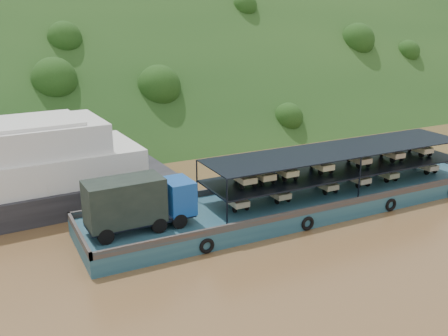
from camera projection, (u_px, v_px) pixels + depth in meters
name	position (u px, v px, depth m)	size (l,w,h in m)	color
ground	(264.00, 214.00, 38.97)	(160.00, 160.00, 0.00)	brown
hillside	(130.00, 124.00, 69.61)	(140.00, 28.00, 28.00)	#143513
cargo_barge	(287.00, 198.00, 38.83)	(35.00, 7.18, 4.85)	#163B4F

